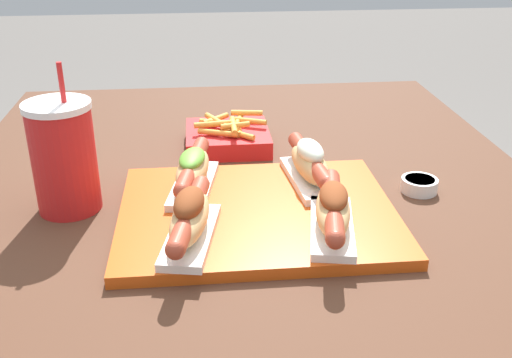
{
  "coord_description": "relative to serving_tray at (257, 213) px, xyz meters",
  "views": [
    {
      "loc": [
        -0.08,
        -0.95,
        1.17
      ],
      "look_at": [
        0.01,
        -0.12,
        0.77
      ],
      "focal_mm": 42.0,
      "sensor_mm": 36.0,
      "label": 1
    }
  ],
  "objects": [
    {
      "name": "hot_dog_1",
      "position": [
        0.1,
        -0.08,
        0.04
      ],
      "size": [
        0.09,
        0.21,
        0.07
      ],
      "color": "white",
      "rests_on": "serving_tray"
    },
    {
      "name": "fries_basket",
      "position": [
        -0.03,
        0.3,
        0.01
      ],
      "size": [
        0.16,
        0.16,
        0.06
      ],
      "color": "red",
      "rests_on": "patio_table"
    },
    {
      "name": "patio_table",
      "position": [
        -0.01,
        0.14,
        -0.37
      ],
      "size": [
        1.03,
        1.17,
        0.72
      ],
      "color": "#4C2D1E",
      "rests_on": "ground_plane"
    },
    {
      "name": "drink_cup",
      "position": [
        -0.29,
        0.06,
        0.08
      ],
      "size": [
        0.1,
        0.1,
        0.24
      ],
      "color": "red",
      "rests_on": "patio_table"
    },
    {
      "name": "sauce_bowl",
      "position": [
        0.28,
        0.07,
        0.0
      ],
      "size": [
        0.06,
        0.06,
        0.02
      ],
      "color": "white",
      "rests_on": "patio_table"
    },
    {
      "name": "serving_tray",
      "position": [
        0.0,
        0.0,
        0.0
      ],
      "size": [
        0.42,
        0.34,
        0.02
      ],
      "color": "#CC4C14",
      "rests_on": "patio_table"
    },
    {
      "name": "hot_dog_2",
      "position": [
        -0.1,
        0.08,
        0.04
      ],
      "size": [
        0.09,
        0.21,
        0.06
      ],
      "color": "white",
      "rests_on": "serving_tray"
    },
    {
      "name": "hot_dog_0",
      "position": [
        -0.1,
        -0.08,
        0.04
      ],
      "size": [
        0.09,
        0.21,
        0.07
      ],
      "color": "white",
      "rests_on": "serving_tray"
    },
    {
      "name": "hot_dog_3",
      "position": [
        0.1,
        0.08,
        0.04
      ],
      "size": [
        0.08,
        0.21,
        0.07
      ],
      "color": "white",
      "rests_on": "serving_tray"
    }
  ]
}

